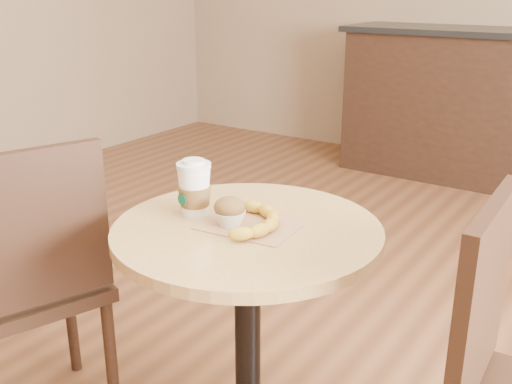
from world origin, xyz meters
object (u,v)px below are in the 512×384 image
coffee_cup (194,190)px  chair_left (32,281)px  cafe_table (248,304)px  muffin (230,211)px  banana (252,221)px

coffee_cup → chair_left: bearing=-145.7°
cafe_table → coffee_cup: coffee_cup is taller
muffin → chair_left: bearing=-160.1°
cafe_table → banana: size_ratio=3.26×
chair_left → banana: size_ratio=4.06×
chair_left → banana: 0.71m
muffin → banana: (0.06, 0.02, -0.02)m
chair_left → muffin: bearing=129.1°
chair_left → muffin: 0.66m
muffin → coffee_cup: bearing=174.4°
muffin → banana: 0.06m
banana → cafe_table: bearing=151.3°
cafe_table → muffin: size_ratio=9.14×
chair_left → banana: chair_left is taller
coffee_cup → banana: 0.19m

